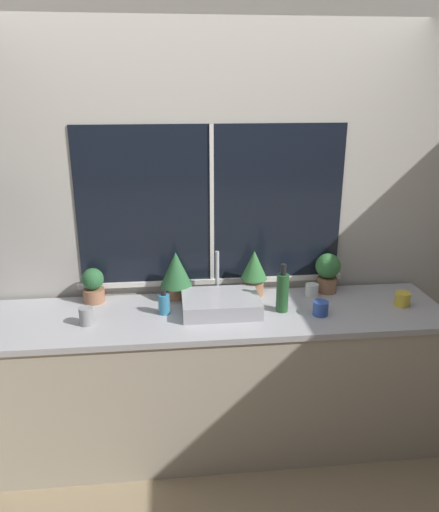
{
  "coord_description": "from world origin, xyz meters",
  "views": [
    {
      "loc": [
        -0.27,
        -2.3,
        2.14
      ],
      "look_at": [
        0.01,
        0.31,
        1.23
      ],
      "focal_mm": 35.0,
      "sensor_mm": 36.0,
      "label": 1
    }
  ],
  "objects_px": {
    "soap_bottle": "(164,304)",
    "potted_plant_far_right": "(328,271)",
    "potted_plant_far_left": "(93,285)",
    "mug_blue": "(321,308)",
    "mug_white": "(312,290)",
    "mug_yellow": "(403,299)",
    "potted_plant_center_left": "(176,271)",
    "mug_grey": "(86,316)",
    "sink": "(221,303)",
    "bottle_tall": "(282,292)",
    "potted_plant_center_right": "(254,270)"
  },
  "relations": [
    {
      "from": "potted_plant_center_right",
      "to": "mug_blue",
      "type": "xyz_separation_m",
      "value": [
        0.33,
        -0.33,
        -0.12
      ]
    },
    {
      "from": "sink",
      "to": "soap_bottle",
      "type": "distance_m",
      "value": 0.33
    },
    {
      "from": "mug_white",
      "to": "mug_yellow",
      "type": "distance_m",
      "value": 0.54
    },
    {
      "from": "potted_plant_center_right",
      "to": "mug_grey",
      "type": "relative_size",
      "value": 2.93
    },
    {
      "from": "mug_white",
      "to": "bottle_tall",
      "type": "bearing_deg",
      "value": -141.3
    },
    {
      "from": "potted_plant_far_left",
      "to": "bottle_tall",
      "type": "relative_size",
      "value": 0.74
    },
    {
      "from": "potted_plant_far_left",
      "to": "potted_plant_far_right",
      "type": "bearing_deg",
      "value": 0.0
    },
    {
      "from": "soap_bottle",
      "to": "potted_plant_center_left",
      "type": "bearing_deg",
      "value": 70.17
    },
    {
      "from": "potted_plant_far_left",
      "to": "potted_plant_center_right",
      "type": "xyz_separation_m",
      "value": [
        0.98,
        0.0,
        0.06
      ]
    },
    {
      "from": "potted_plant_center_right",
      "to": "mug_white",
      "type": "relative_size",
      "value": 3.62
    },
    {
      "from": "soap_bottle",
      "to": "mug_yellow",
      "type": "distance_m",
      "value": 1.42
    },
    {
      "from": "mug_yellow",
      "to": "bottle_tall",
      "type": "bearing_deg",
      "value": 179.87
    },
    {
      "from": "mug_yellow",
      "to": "soap_bottle",
      "type": "bearing_deg",
      "value": 178.48
    },
    {
      "from": "soap_bottle",
      "to": "mug_yellow",
      "type": "xyz_separation_m",
      "value": [
        1.42,
        -0.04,
        -0.02
      ]
    },
    {
      "from": "sink",
      "to": "soap_bottle",
      "type": "xyz_separation_m",
      "value": [
        -0.33,
        -0.01,
        0.02
      ]
    },
    {
      "from": "potted_plant_center_left",
      "to": "bottle_tall",
      "type": "distance_m",
      "value": 0.66
    },
    {
      "from": "mug_yellow",
      "to": "mug_grey",
      "type": "height_order",
      "value": "mug_grey"
    },
    {
      "from": "soap_bottle",
      "to": "mug_grey",
      "type": "distance_m",
      "value": 0.44
    },
    {
      "from": "soap_bottle",
      "to": "mug_blue",
      "type": "height_order",
      "value": "soap_bottle"
    },
    {
      "from": "mug_yellow",
      "to": "sink",
      "type": "bearing_deg",
      "value": 177.69
    },
    {
      "from": "potted_plant_far_left",
      "to": "potted_plant_far_right",
      "type": "xyz_separation_m",
      "value": [
        1.46,
        0.0,
        0.03
      ]
    },
    {
      "from": "soap_bottle",
      "to": "bottle_tall",
      "type": "height_order",
      "value": "bottle_tall"
    },
    {
      "from": "potted_plant_far_left",
      "to": "mug_grey",
      "type": "distance_m",
      "value": 0.31
    },
    {
      "from": "bottle_tall",
      "to": "mug_blue",
      "type": "relative_size",
      "value": 3.28
    },
    {
      "from": "sink",
      "to": "potted_plant_center_left",
      "type": "xyz_separation_m",
      "value": [
        -0.25,
        0.21,
        0.13
      ]
    },
    {
      "from": "potted_plant_center_left",
      "to": "bottle_tall",
      "type": "bearing_deg",
      "value": -22.36
    },
    {
      "from": "potted_plant_far_left",
      "to": "potted_plant_center_left",
      "type": "xyz_separation_m",
      "value": [
        0.5,
        0.0,
        0.07
      ]
    },
    {
      "from": "potted_plant_far_right",
      "to": "bottle_tall",
      "type": "height_order",
      "value": "bottle_tall"
    },
    {
      "from": "potted_plant_far_left",
      "to": "mug_blue",
      "type": "xyz_separation_m",
      "value": [
        1.32,
        -0.33,
        -0.07
      ]
    },
    {
      "from": "potted_plant_far_right",
      "to": "mug_yellow",
      "type": "distance_m",
      "value": 0.47
    },
    {
      "from": "soap_bottle",
      "to": "mug_white",
      "type": "xyz_separation_m",
      "value": [
        0.92,
        0.15,
        -0.02
      ]
    },
    {
      "from": "potted_plant_far_left",
      "to": "mug_yellow",
      "type": "distance_m",
      "value": 1.86
    },
    {
      "from": "sink",
      "to": "mug_yellow",
      "type": "bearing_deg",
      "value": -2.31
    },
    {
      "from": "soap_bottle",
      "to": "potted_plant_far_right",
      "type": "bearing_deg",
      "value": 11.7
    },
    {
      "from": "soap_bottle",
      "to": "mug_white",
      "type": "distance_m",
      "value": 0.93
    },
    {
      "from": "potted_plant_far_right",
      "to": "bottle_tall",
      "type": "bearing_deg",
      "value": -144.31
    },
    {
      "from": "potted_plant_far_right",
      "to": "mug_grey",
      "type": "height_order",
      "value": "potted_plant_far_right"
    },
    {
      "from": "potted_plant_center_right",
      "to": "mug_blue",
      "type": "height_order",
      "value": "potted_plant_center_right"
    },
    {
      "from": "potted_plant_center_right",
      "to": "potted_plant_far_left",
      "type": "bearing_deg",
      "value": 180.0
    },
    {
      "from": "mug_blue",
      "to": "mug_grey",
      "type": "distance_m",
      "value": 1.32
    },
    {
      "from": "mug_white",
      "to": "mug_grey",
      "type": "xyz_separation_m",
      "value": [
        -1.34,
        -0.24,
        0.01
      ]
    },
    {
      "from": "potted_plant_center_left",
      "to": "mug_yellow",
      "type": "distance_m",
      "value": 1.37
    },
    {
      "from": "bottle_tall",
      "to": "mug_yellow",
      "type": "distance_m",
      "value": 0.74
    },
    {
      "from": "potted_plant_center_left",
      "to": "mug_white",
      "type": "bearing_deg",
      "value": -4.31
    },
    {
      "from": "potted_plant_far_left",
      "to": "mug_yellow",
      "type": "relative_size",
      "value": 2.38
    },
    {
      "from": "mug_white",
      "to": "potted_plant_center_right",
      "type": "bearing_deg",
      "value": 169.95
    },
    {
      "from": "potted_plant_far_left",
      "to": "potted_plant_center_right",
      "type": "distance_m",
      "value": 0.98
    },
    {
      "from": "potted_plant_far_left",
      "to": "mug_white",
      "type": "xyz_separation_m",
      "value": [
        1.34,
        -0.06,
        -0.07
      ]
    },
    {
      "from": "potted_plant_far_left",
      "to": "mug_blue",
      "type": "height_order",
      "value": "potted_plant_far_left"
    },
    {
      "from": "potted_plant_center_left",
      "to": "mug_white",
      "type": "distance_m",
      "value": 0.85
    }
  ]
}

